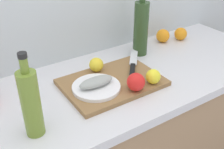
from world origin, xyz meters
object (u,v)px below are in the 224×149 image
lemon_0 (153,76)px  orange_0 (163,36)px  fish_fillet (96,82)px  wine_bottle (141,28)px  white_plate (96,87)px  chef_knife (133,65)px  olive_oil_bottle (31,103)px  cutting_board (112,82)px

lemon_0 → orange_0: lemon_0 is taller
fish_fillet → wine_bottle: size_ratio=0.42×
wine_bottle → orange_0: wine_bottle is taller
fish_fillet → lemon_0: (0.23, -0.09, -0.00)m
lemon_0 → wine_bottle: size_ratio=0.17×
white_plate → chef_knife: (0.24, 0.07, 0.00)m
wine_bottle → orange_0: size_ratio=4.76×
fish_fillet → chef_knife: (0.24, 0.07, -0.02)m
chef_knife → lemon_0: (-0.01, -0.16, 0.02)m
fish_fillet → orange_0: orange_0 is taller
fish_fillet → olive_oil_bottle: bearing=-162.1°
white_plate → fish_fillet: fish_fillet is taller
chef_knife → orange_0: 0.38m
white_plate → lemon_0: size_ratio=3.19×
lemon_0 → orange_0: 0.49m
cutting_board → white_plate: size_ratio=2.10×
wine_bottle → olive_oil_bottle: bearing=-156.8°
cutting_board → olive_oil_bottle: size_ratio=1.39×
lemon_0 → orange_0: bearing=43.1°
chef_knife → orange_0: size_ratio=3.18×
white_plate → lemon_0: lemon_0 is taller
chef_knife → lemon_0: lemon_0 is taller
olive_oil_bottle → chef_knife: bearing=17.0°
lemon_0 → orange_0: size_ratio=0.83×
olive_oil_bottle → wine_bottle: 0.73m
chef_knife → cutting_board: bearing=147.7°
chef_knife → white_plate: bearing=145.4°
cutting_board → lemon_0: bearing=-39.2°
white_plate → wine_bottle: wine_bottle is taller
cutting_board → olive_oil_bottle: (-0.39, -0.11, 0.12)m
cutting_board → wine_bottle: 0.36m
wine_bottle → chef_knife: bearing=-137.9°
chef_knife → olive_oil_bottle: size_ratio=0.80×
olive_oil_bottle → wine_bottle: size_ratio=0.84×
lemon_0 → wine_bottle: bearing=61.8°
white_plate → fish_fillet: (0.00, 0.00, 0.03)m
lemon_0 → olive_oil_bottle: bearing=-179.6°
wine_bottle → lemon_0: bearing=-118.2°
fish_fillet → cutting_board: bearing=11.8°
cutting_board → fish_fillet: bearing=-168.2°
cutting_board → fish_fillet: (-0.09, -0.02, 0.04)m
wine_bottle → cutting_board: bearing=-148.8°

